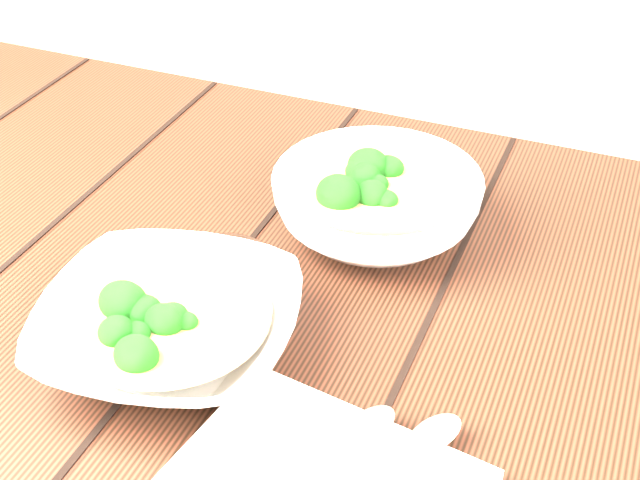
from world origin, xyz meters
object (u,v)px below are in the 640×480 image
(soup_bowl_front, at_px, (169,327))
(trivet, at_px, (222,274))
(table, at_px, (234,392))
(soup_bowl_back, at_px, (376,202))

(soup_bowl_front, xyz_separation_m, trivet, (-0.00, 0.10, -0.01))
(table, distance_m, soup_bowl_front, 0.17)
(soup_bowl_front, bearing_deg, soup_bowl_back, 66.83)
(table, relative_size, soup_bowl_front, 4.79)
(soup_bowl_back, relative_size, trivet, 2.40)
(soup_bowl_front, bearing_deg, trivet, 90.76)
(table, relative_size, trivet, 10.63)
(table, xyz_separation_m, soup_bowl_front, (-0.01, -0.08, 0.15))
(soup_bowl_front, height_order, soup_bowl_back, soup_bowl_back)
(table, bearing_deg, trivet, 126.27)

